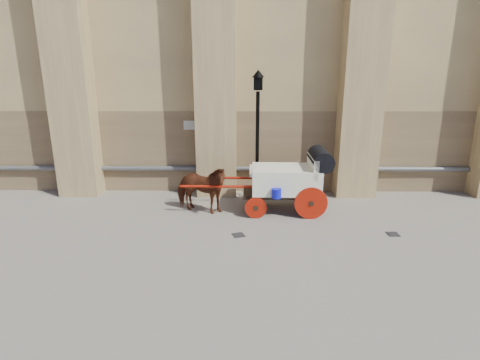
{
  "coord_description": "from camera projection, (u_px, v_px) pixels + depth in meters",
  "views": [
    {
      "loc": [
        -0.01,
        -9.6,
        4.27
      ],
      "look_at": [
        -0.14,
        1.78,
        1.05
      ],
      "focal_mm": 28.0,
      "sensor_mm": 36.0,
      "label": 1
    }
  ],
  "objects": [
    {
      "name": "ground",
      "position": [
        244.0,
        234.0,
        10.4
      ],
      "size": [
        90.0,
        90.0,
        0.0
      ],
      "primitive_type": "plane",
      "color": "slate",
      "rests_on": "ground"
    },
    {
      "name": "carriage",
      "position": [
        291.0,
        178.0,
        11.87
      ],
      "size": [
        4.69,
        1.67,
        2.05
      ],
      "rotation": [
        0.0,
        0.0,
        -0.02
      ],
      "color": "black",
      "rests_on": "ground"
    },
    {
      "name": "horse",
      "position": [
        201.0,
        189.0,
        11.83
      ],
      "size": [
        2.03,
        1.41,
        1.57
      ],
      "primitive_type": "imported",
      "rotation": [
        0.0,
        0.0,
        1.23
      ],
      "color": "maroon",
      "rests_on": "ground"
    },
    {
      "name": "street_lamp",
      "position": [
        257.0,
        132.0,
        12.74
      ],
      "size": [
        0.41,
        0.41,
        4.43
      ],
      "color": "black",
      "rests_on": "ground"
    },
    {
      "name": "drain_grate_far",
      "position": [
        393.0,
        234.0,
        10.36
      ],
      "size": [
        0.33,
        0.33,
        0.01
      ],
      "primitive_type": "cube",
      "rotation": [
        0.0,
        0.0,
        0.02
      ],
      "color": "black",
      "rests_on": "ground"
    },
    {
      "name": "drain_grate_near",
      "position": [
        238.0,
        235.0,
        10.3
      ],
      "size": [
        0.41,
        0.41,
        0.01
      ],
      "primitive_type": "cube",
      "rotation": [
        0.0,
        0.0,
        0.35
      ],
      "color": "black",
      "rests_on": "ground"
    }
  ]
}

